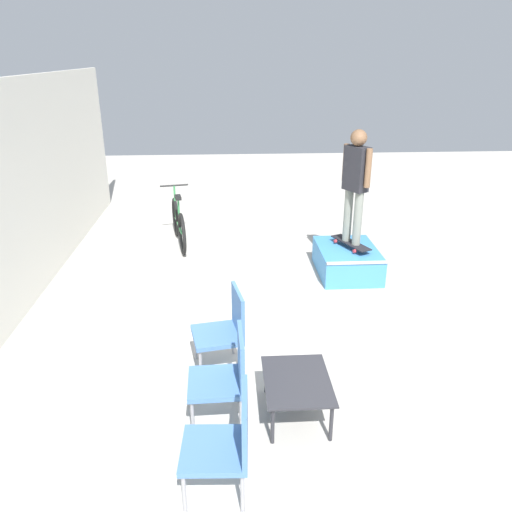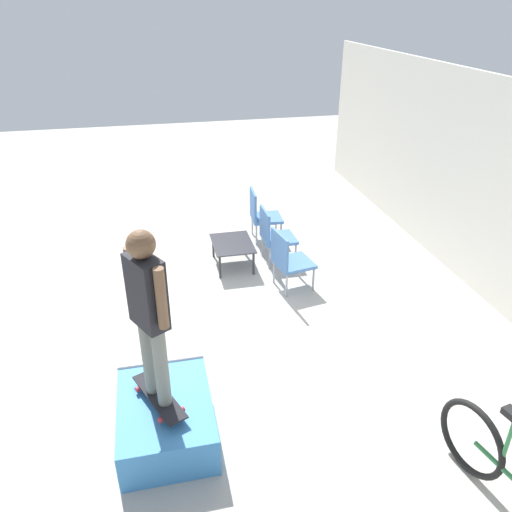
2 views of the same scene
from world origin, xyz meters
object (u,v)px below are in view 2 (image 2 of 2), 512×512
(patio_chair_center, at_px, (273,234))
(patio_chair_right, at_px, (288,258))
(skateboard_on_ramp, at_px, (159,397))
(person_skater, at_px, (148,306))
(coffee_table, at_px, (232,245))
(skate_ramp_box, at_px, (166,418))
(patio_chair_left, at_px, (261,213))

(patio_chair_center, xyz_separation_m, patio_chair_right, (0.87, 0.00, 0.00))
(skateboard_on_ramp, height_order, person_skater, person_skater)
(patio_chair_right, bearing_deg, skateboard_on_ramp, 130.84)
(person_skater, xyz_separation_m, patio_chair_center, (-3.33, 1.98, -1.05))
(skateboard_on_ramp, xyz_separation_m, coffee_table, (-3.33, 1.31, -0.15))
(patio_chair_center, bearing_deg, coffee_table, 88.30)
(coffee_table, distance_m, patio_chair_right, 1.11)
(person_skater, bearing_deg, skate_ramp_box, 72.82)
(skateboard_on_ramp, distance_m, patio_chair_center, 3.87)
(patio_chair_left, distance_m, patio_chair_right, 1.73)
(person_skater, xyz_separation_m, coffee_table, (-3.33, 1.31, -1.19))
(skateboard_on_ramp, distance_m, person_skater, 1.04)
(skateboard_on_ramp, xyz_separation_m, patio_chair_center, (-3.33, 1.98, -0.01))
(coffee_table, xyz_separation_m, patio_chair_right, (0.87, 0.67, 0.14))
(coffee_table, xyz_separation_m, patio_chair_left, (-0.86, 0.67, 0.14))
(patio_chair_left, bearing_deg, skateboard_on_ramp, 157.60)
(skate_ramp_box, bearing_deg, person_skater, -78.24)
(patio_chair_left, bearing_deg, skate_ramp_box, 158.03)
(skate_ramp_box, relative_size, patio_chair_right, 1.33)
(coffee_table, height_order, patio_chair_right, patio_chair_right)
(patio_chair_left, xyz_separation_m, patio_chair_center, (0.86, -0.00, 0.00))
(person_skater, relative_size, patio_chair_center, 1.89)
(skateboard_on_ramp, bearing_deg, coffee_table, 135.07)
(patio_chair_left, height_order, patio_chair_center, same)
(skate_ramp_box, height_order, coffee_table, skate_ramp_box)
(skate_ramp_box, distance_m, coffee_table, 3.56)
(patio_chair_center, relative_size, patio_chair_right, 1.00)
(patio_chair_center, bearing_deg, skateboard_on_ramp, 147.81)
(skate_ramp_box, distance_m, patio_chair_right, 3.14)
(patio_chair_center, bearing_deg, skate_ramp_box, 148.28)
(patio_chair_left, bearing_deg, coffee_table, 144.88)
(skateboard_on_ramp, distance_m, patio_chair_left, 4.64)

